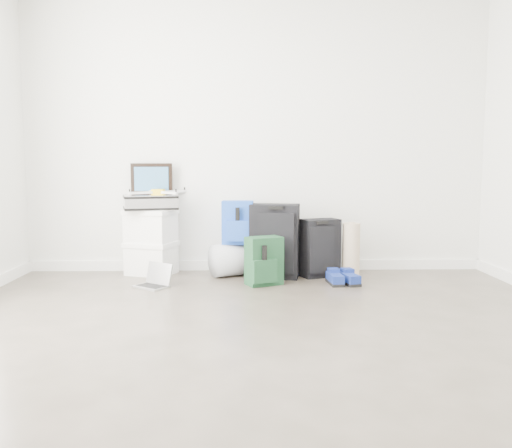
{
  "coord_description": "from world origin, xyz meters",
  "views": [
    {
      "loc": [
        -0.13,
        -2.85,
        1.05
      ],
      "look_at": [
        -0.01,
        1.9,
        0.53
      ],
      "focal_mm": 38.0,
      "sensor_mm": 36.0,
      "label": 1
    }
  ],
  "objects_px": {
    "boxes_stack": "(151,242)",
    "laptop": "(154,281)",
    "briefcase": "(150,202)",
    "large_suitcase": "(275,241)",
    "duffel_bag": "(238,259)",
    "carry_on": "(320,248)"
  },
  "relations": [
    {
      "from": "boxes_stack",
      "to": "laptop",
      "type": "relative_size",
      "value": 1.8
    },
    {
      "from": "boxes_stack",
      "to": "briefcase",
      "type": "xyz_separation_m",
      "value": [
        0.0,
        0.0,
        0.38
      ]
    },
    {
      "from": "briefcase",
      "to": "boxes_stack",
      "type": "bearing_deg",
      "value": 0.0
    },
    {
      "from": "boxes_stack",
      "to": "large_suitcase",
      "type": "height_order",
      "value": "large_suitcase"
    },
    {
      "from": "duffel_bag",
      "to": "laptop",
      "type": "bearing_deg",
      "value": -171.49
    },
    {
      "from": "boxes_stack",
      "to": "carry_on",
      "type": "relative_size",
      "value": 1.15
    },
    {
      "from": "laptop",
      "to": "boxes_stack",
      "type": "bearing_deg",
      "value": 138.61
    },
    {
      "from": "duffel_bag",
      "to": "carry_on",
      "type": "xyz_separation_m",
      "value": [
        0.77,
        -0.09,
        0.12
      ]
    },
    {
      "from": "boxes_stack",
      "to": "duffel_bag",
      "type": "height_order",
      "value": "boxes_stack"
    },
    {
      "from": "large_suitcase",
      "to": "briefcase",
      "type": "bearing_deg",
      "value": -178.57
    },
    {
      "from": "duffel_bag",
      "to": "carry_on",
      "type": "distance_m",
      "value": 0.79
    },
    {
      "from": "large_suitcase",
      "to": "laptop",
      "type": "xyz_separation_m",
      "value": [
        -1.06,
        -0.36,
        -0.29
      ]
    },
    {
      "from": "large_suitcase",
      "to": "boxes_stack",
      "type": "bearing_deg",
      "value": -178.57
    },
    {
      "from": "duffel_bag",
      "to": "carry_on",
      "type": "bearing_deg",
      "value": -30.98
    },
    {
      "from": "briefcase",
      "to": "large_suitcase",
      "type": "relative_size",
      "value": 0.71
    },
    {
      "from": "carry_on",
      "to": "laptop",
      "type": "bearing_deg",
      "value": 173.76
    },
    {
      "from": "boxes_stack",
      "to": "large_suitcase",
      "type": "bearing_deg",
      "value": 10.55
    },
    {
      "from": "briefcase",
      "to": "duffel_bag",
      "type": "relative_size",
      "value": 0.98
    },
    {
      "from": "briefcase",
      "to": "laptop",
      "type": "relative_size",
      "value": 1.4
    },
    {
      "from": "large_suitcase",
      "to": "carry_on",
      "type": "relative_size",
      "value": 1.26
    },
    {
      "from": "boxes_stack",
      "to": "carry_on",
      "type": "height_order",
      "value": "boxes_stack"
    },
    {
      "from": "duffel_bag",
      "to": "large_suitcase",
      "type": "height_order",
      "value": "large_suitcase"
    }
  ]
}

